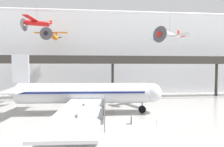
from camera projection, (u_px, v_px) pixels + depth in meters
name	position (u px, v px, depth m)	size (l,w,h in m)	color
ground_plane	(125.00, 128.00, 19.97)	(260.00, 260.00, 0.00)	#9E9B96
hangar_back_wall	(111.00, 53.00, 47.53)	(140.00, 3.00, 25.33)	silver
mezzanine_walkway	(113.00, 62.00, 40.04)	(110.00, 3.20, 11.18)	#38332D
ceiling_truss_beam	(115.00, 12.00, 34.70)	(120.00, 0.60, 0.60)	silver
airliner_silver_main	(83.00, 93.00, 26.05)	(28.13, 31.91, 10.28)	silver
suspended_plane_red_highwing	(37.00, 23.00, 29.96)	(5.87, 7.19, 5.32)	red
suspended_plane_silver_racer	(170.00, 35.00, 31.69)	(7.73, 8.54, 7.69)	silver
suspended_plane_orange_highwing	(52.00, 35.00, 39.82)	(8.90, 7.27, 5.88)	orange
stanchion_barrier	(156.00, 124.00, 20.32)	(0.36, 0.36, 1.08)	#B2B5BA
info_sign_pedestal	(131.00, 121.00, 21.28)	(0.31, 0.74, 1.24)	#4C4C51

